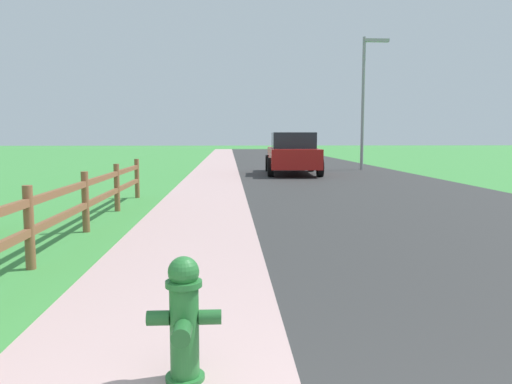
{
  "coord_description": "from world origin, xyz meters",
  "views": [
    {
      "loc": [
        -0.43,
        -1.05,
        1.48
      ],
      "look_at": [
        0.1,
        8.56,
        0.43
      ],
      "focal_mm": 35.44,
      "sensor_mm": 36.0,
      "label": 1
    }
  ],
  "objects": [
    {
      "name": "street_lamp",
      "position": [
        5.69,
        21.43,
        3.52
      ],
      "size": [
        1.17,
        0.2,
        5.86
      ],
      "color": "gray",
      "rests_on": "ground"
    },
    {
      "name": "parked_suv_red",
      "position": [
        2.12,
        18.99,
        0.81
      ],
      "size": [
        2.24,
        4.86,
        1.65
      ],
      "color": "maroon",
      "rests_on": "ground"
    },
    {
      "name": "road_asphalt",
      "position": [
        3.5,
        27.0,
        0.0
      ],
      "size": [
        7.0,
        66.0,
        0.01
      ],
      "primitive_type": "cube",
      "color": "#323232",
      "rests_on": "ground"
    },
    {
      "name": "ground_plane",
      "position": [
        0.0,
        25.0,
        0.0
      ],
      "size": [
        120.0,
        120.0,
        0.0
      ],
      "primitive_type": "plane",
      "color": "#409041"
    },
    {
      "name": "rail_fence",
      "position": [
        -2.65,
        5.72,
        0.56
      ],
      "size": [
        0.11,
        11.23,
        0.95
      ],
      "color": "brown",
      "rests_on": "ground"
    },
    {
      "name": "grass_verge",
      "position": [
        -4.5,
        27.0,
        0.01
      ],
      "size": [
        5.0,
        66.0,
        0.0
      ],
      "primitive_type": "cube",
      "color": "#409041",
      "rests_on": "ground"
    },
    {
      "name": "curb_concrete",
      "position": [
        -3.0,
        27.0,
        0.0
      ],
      "size": [
        6.0,
        66.0,
        0.01
      ],
      "primitive_type": "cube",
      "color": "#C09C9B",
      "rests_on": "ground"
    },
    {
      "name": "fire_hydrant",
      "position": [
        -0.7,
        1.91,
        0.39
      ],
      "size": [
        0.45,
        0.37,
        0.77
      ],
      "color": "#287233",
      "rests_on": "ground"
    }
  ]
}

